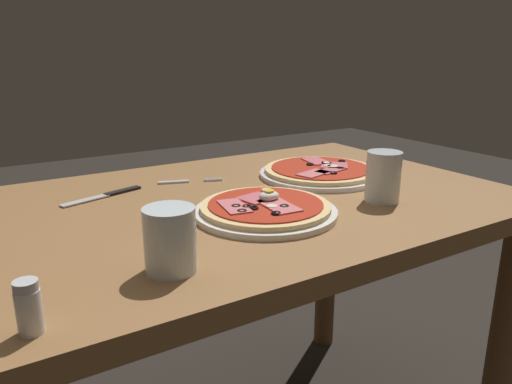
{
  "coord_description": "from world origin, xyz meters",
  "views": [
    {
      "loc": [
        -0.55,
        -0.91,
        1.06
      ],
      "look_at": [
        -0.02,
        -0.06,
        0.76
      ],
      "focal_mm": 34.87,
      "sensor_mm": 36.0,
      "label": 1
    }
  ],
  "objects_px": {
    "dining_table": "(251,246)",
    "water_glass_far": "(170,244)",
    "pizza_foreground": "(265,209)",
    "fork": "(185,181)",
    "knife": "(108,195)",
    "pizza_across_left": "(320,172)",
    "water_glass_near": "(383,180)",
    "salt_shaker": "(29,308)"
  },
  "relations": [
    {
      "from": "dining_table",
      "to": "salt_shaker",
      "type": "xyz_separation_m",
      "value": [
        -0.5,
        -0.33,
        0.15
      ]
    },
    {
      "from": "pizza_across_left",
      "to": "water_glass_near",
      "type": "distance_m",
      "value": 0.24
    },
    {
      "from": "water_glass_near",
      "to": "fork",
      "type": "height_order",
      "value": "water_glass_near"
    },
    {
      "from": "water_glass_near",
      "to": "fork",
      "type": "relative_size",
      "value": 0.71
    },
    {
      "from": "dining_table",
      "to": "pizza_across_left",
      "type": "height_order",
      "value": "pizza_across_left"
    },
    {
      "from": "pizza_foreground",
      "to": "knife",
      "type": "relative_size",
      "value": 1.49
    },
    {
      "from": "salt_shaker",
      "to": "pizza_across_left",
      "type": "bearing_deg",
      "value": 27.28
    },
    {
      "from": "water_glass_far",
      "to": "fork",
      "type": "bearing_deg",
      "value": 63.47
    },
    {
      "from": "water_glass_far",
      "to": "salt_shaker",
      "type": "distance_m",
      "value": 0.22
    },
    {
      "from": "fork",
      "to": "salt_shaker",
      "type": "relative_size",
      "value": 2.3
    },
    {
      "from": "pizza_foreground",
      "to": "pizza_across_left",
      "type": "bearing_deg",
      "value": 32.06
    },
    {
      "from": "dining_table",
      "to": "water_glass_far",
      "type": "xyz_separation_m",
      "value": [
        -0.3,
        -0.26,
        0.16
      ]
    },
    {
      "from": "pizza_across_left",
      "to": "water_glass_far",
      "type": "bearing_deg",
      "value": -149.79
    },
    {
      "from": "water_glass_far",
      "to": "fork",
      "type": "xyz_separation_m",
      "value": [
        0.22,
        0.45,
        -0.04
      ]
    },
    {
      "from": "knife",
      "to": "salt_shaker",
      "type": "bearing_deg",
      "value": -114.95
    },
    {
      "from": "dining_table",
      "to": "fork",
      "type": "xyz_separation_m",
      "value": [
        -0.07,
        0.19,
        0.12
      ]
    },
    {
      "from": "pizza_across_left",
      "to": "dining_table",
      "type": "bearing_deg",
      "value": -167.21
    },
    {
      "from": "dining_table",
      "to": "knife",
      "type": "distance_m",
      "value": 0.34
    },
    {
      "from": "pizza_across_left",
      "to": "water_glass_far",
      "type": "xyz_separation_m",
      "value": [
        -0.54,
        -0.32,
        0.03
      ]
    },
    {
      "from": "pizza_across_left",
      "to": "knife",
      "type": "distance_m",
      "value": 0.53
    },
    {
      "from": "pizza_across_left",
      "to": "salt_shaker",
      "type": "distance_m",
      "value": 0.84
    },
    {
      "from": "pizza_foreground",
      "to": "dining_table",
      "type": "bearing_deg",
      "value": 71.88
    },
    {
      "from": "dining_table",
      "to": "water_glass_far",
      "type": "bearing_deg",
      "value": -138.87
    },
    {
      "from": "pizza_across_left",
      "to": "fork",
      "type": "bearing_deg",
      "value": 157.38
    },
    {
      "from": "fork",
      "to": "water_glass_near",
      "type": "bearing_deg",
      "value": -50.99
    },
    {
      "from": "pizza_foreground",
      "to": "fork",
      "type": "height_order",
      "value": "pizza_foreground"
    },
    {
      "from": "dining_table",
      "to": "knife",
      "type": "xyz_separation_m",
      "value": [
        -0.27,
        0.17,
        0.12
      ]
    },
    {
      "from": "water_glass_far",
      "to": "dining_table",
      "type": "bearing_deg",
      "value": 41.13
    },
    {
      "from": "water_glass_far",
      "to": "pizza_foreground",
      "type": "bearing_deg",
      "value": 28.09
    },
    {
      "from": "fork",
      "to": "knife",
      "type": "bearing_deg",
      "value": -175.94
    },
    {
      "from": "dining_table",
      "to": "knife",
      "type": "relative_size",
      "value": 6.01
    },
    {
      "from": "pizza_foreground",
      "to": "fork",
      "type": "xyz_separation_m",
      "value": [
        -0.03,
        0.31,
        -0.01
      ]
    },
    {
      "from": "water_glass_far",
      "to": "knife",
      "type": "bearing_deg",
      "value": 86.13
    },
    {
      "from": "water_glass_far",
      "to": "salt_shaker",
      "type": "height_order",
      "value": "water_glass_far"
    },
    {
      "from": "water_glass_near",
      "to": "fork",
      "type": "xyz_separation_m",
      "value": [
        -0.3,
        0.37,
        -0.04
      ]
    },
    {
      "from": "dining_table",
      "to": "knife",
      "type": "height_order",
      "value": "knife"
    },
    {
      "from": "fork",
      "to": "dining_table",
      "type": "bearing_deg",
      "value": -68.48
    },
    {
      "from": "pizza_foreground",
      "to": "pizza_across_left",
      "type": "relative_size",
      "value": 0.92
    },
    {
      "from": "pizza_foreground",
      "to": "pizza_across_left",
      "type": "xyz_separation_m",
      "value": [
        0.28,
        0.18,
        -0.0
      ]
    },
    {
      "from": "fork",
      "to": "knife",
      "type": "xyz_separation_m",
      "value": [
        -0.19,
        -0.01,
        0.0
      ]
    },
    {
      "from": "dining_table",
      "to": "salt_shaker",
      "type": "distance_m",
      "value": 0.62
    },
    {
      "from": "water_glass_far",
      "to": "knife",
      "type": "distance_m",
      "value": 0.44
    }
  ]
}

